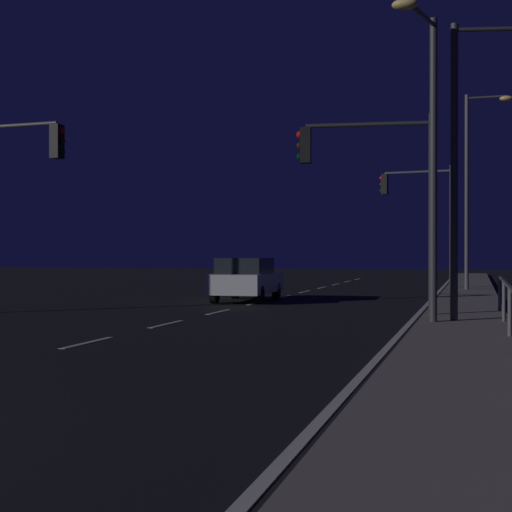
{
  "coord_description": "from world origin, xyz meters",
  "views": [
    {
      "loc": [
        7.34,
        -4.58,
        1.8
      ],
      "look_at": [
        0.14,
        20.53,
        1.65
      ],
      "focal_mm": 53.91,
      "sensor_mm": 36.0,
      "label": 1
    }
  ],
  "objects_px": {
    "car": "(246,279)",
    "traffic_light_overhead_east": "(372,174)",
    "street_lamp_corner": "(428,135)",
    "street_lamp_across_street": "(473,174)",
    "traffic_light_mid_right": "(420,203)",
    "traffic_light_near_left": "(14,178)",
    "street_lamp_far_end": "(468,141)"
  },
  "relations": [
    {
      "from": "traffic_light_near_left",
      "to": "street_lamp_corner",
      "type": "distance_m",
      "value": 11.7
    },
    {
      "from": "traffic_light_near_left",
      "to": "traffic_light_overhead_east",
      "type": "bearing_deg",
      "value": 7.61
    },
    {
      "from": "car",
      "to": "traffic_light_near_left",
      "type": "relative_size",
      "value": 0.79
    },
    {
      "from": "traffic_light_overhead_east",
      "to": "traffic_light_mid_right",
      "type": "height_order",
      "value": "traffic_light_mid_right"
    },
    {
      "from": "car",
      "to": "traffic_light_mid_right",
      "type": "distance_m",
      "value": 12.0
    },
    {
      "from": "street_lamp_across_street",
      "to": "traffic_light_mid_right",
      "type": "bearing_deg",
      "value": 141.37
    },
    {
      "from": "car",
      "to": "traffic_light_overhead_east",
      "type": "distance_m",
      "value": 8.52
    },
    {
      "from": "street_lamp_across_street",
      "to": "street_lamp_corner",
      "type": "distance_m",
      "value": 16.61
    },
    {
      "from": "street_lamp_corner",
      "to": "traffic_light_near_left",
      "type": "bearing_deg",
      "value": 175.07
    },
    {
      "from": "traffic_light_near_left",
      "to": "street_lamp_corner",
      "type": "xyz_separation_m",
      "value": [
        11.64,
        -1.01,
        0.58
      ]
    },
    {
      "from": "traffic_light_mid_right",
      "to": "street_lamp_across_street",
      "type": "relative_size",
      "value": 0.66
    },
    {
      "from": "traffic_light_mid_right",
      "to": "street_lamp_across_street",
      "type": "distance_m",
      "value": 3.24
    },
    {
      "from": "traffic_light_near_left",
      "to": "traffic_light_mid_right",
      "type": "bearing_deg",
      "value": 59.69
    },
    {
      "from": "traffic_light_overhead_east",
      "to": "street_lamp_corner",
      "type": "bearing_deg",
      "value": -55.62
    },
    {
      "from": "street_lamp_across_street",
      "to": "street_lamp_corner",
      "type": "bearing_deg",
      "value": -93.28
    },
    {
      "from": "car",
      "to": "street_lamp_corner",
      "type": "xyz_separation_m",
      "value": [
        6.89,
        -8.29,
        3.67
      ]
    },
    {
      "from": "street_lamp_far_end",
      "to": "street_lamp_corner",
      "type": "bearing_deg",
      "value": -133.44
    },
    {
      "from": "car",
      "to": "traffic_light_overhead_east",
      "type": "relative_size",
      "value": 0.85
    },
    {
      "from": "traffic_light_mid_right",
      "to": "street_lamp_across_street",
      "type": "bearing_deg",
      "value": -38.63
    },
    {
      "from": "traffic_light_mid_right",
      "to": "street_lamp_far_end",
      "type": "distance_m",
      "value": 17.7
    },
    {
      "from": "car",
      "to": "traffic_light_near_left",
      "type": "height_order",
      "value": "traffic_light_near_left"
    },
    {
      "from": "traffic_light_near_left",
      "to": "traffic_light_mid_right",
      "type": "height_order",
      "value": "traffic_light_mid_right"
    },
    {
      "from": "traffic_light_mid_right",
      "to": "street_lamp_across_street",
      "type": "xyz_separation_m",
      "value": [
        2.38,
        -1.91,
        1.08
      ]
    },
    {
      "from": "traffic_light_mid_right",
      "to": "street_lamp_across_street",
      "type": "height_order",
      "value": "street_lamp_across_street"
    },
    {
      "from": "street_lamp_corner",
      "to": "street_lamp_across_street",
      "type": "bearing_deg",
      "value": 86.72
    },
    {
      "from": "street_lamp_across_street",
      "to": "street_lamp_far_end",
      "type": "bearing_deg",
      "value": -90.26
    },
    {
      "from": "car",
      "to": "traffic_light_near_left",
      "type": "bearing_deg",
      "value": -123.11
    },
    {
      "from": "traffic_light_near_left",
      "to": "traffic_light_mid_right",
      "type": "relative_size",
      "value": 1.0
    },
    {
      "from": "street_lamp_corner",
      "to": "traffic_light_overhead_east",
      "type": "bearing_deg",
      "value": 124.38
    },
    {
      "from": "street_lamp_far_end",
      "to": "traffic_light_overhead_east",
      "type": "bearing_deg",
      "value": 150.34
    },
    {
      "from": "car",
      "to": "traffic_light_overhead_east",
      "type": "xyz_separation_m",
      "value": [
        5.29,
        -5.95,
        3.04
      ]
    },
    {
      "from": "traffic_light_overhead_east",
      "to": "street_lamp_corner",
      "type": "xyz_separation_m",
      "value": [
        1.61,
        -2.35,
        0.63
      ]
    }
  ]
}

